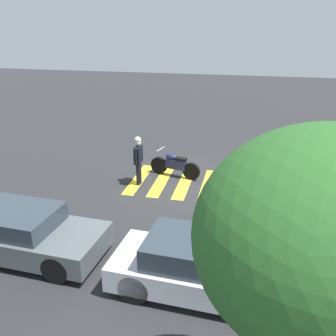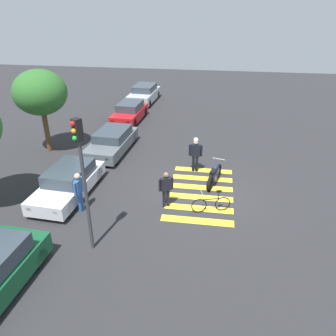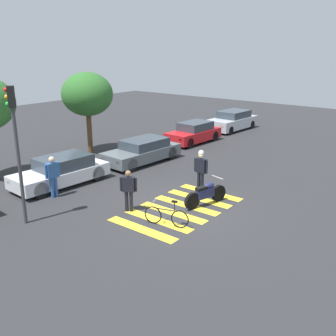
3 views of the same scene
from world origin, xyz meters
The scene contains 10 objects.
ground_plane centered at (0.00, 0.00, 0.00)m, with size 60.00×60.00×0.00m, color #2B2B2D.
police_motorcycle centered at (0.94, -0.58, 0.47)m, with size 2.07×0.80×1.06m.
leaning_bicycle centered at (-1.49, -0.52, 0.37)m, with size 0.61×1.61×0.99m.
officer_on_foot centered at (-1.38, 1.41, 0.93)m, with size 0.42×0.58×1.64m.
officer_by_motorcycle centered at (2.11, 0.44, 1.09)m, with size 0.25×0.69×1.86m.
pedestrian_bystander centered at (-2.24, 4.90, 1.02)m, with size 0.70×0.24×1.77m.
crosswalk_stripes centered at (0.00, 0.00, 0.00)m, with size 4.95×2.96×0.01m.
car_white_van centered at (-1.08, 5.91, 0.64)m, with size 4.50×2.04×1.32m.
car_grey_coupe centered at (3.92, 5.43, 0.62)m, with size 4.59×2.11×1.27m.
street_tree_mid centered at (-2.68, 9.15, 3.56)m, with size 2.94×2.94×4.86m.
Camera 1 is at (-1.75, 12.97, 5.82)m, focal length 40.54 mm.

